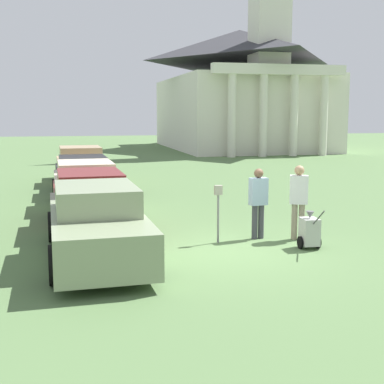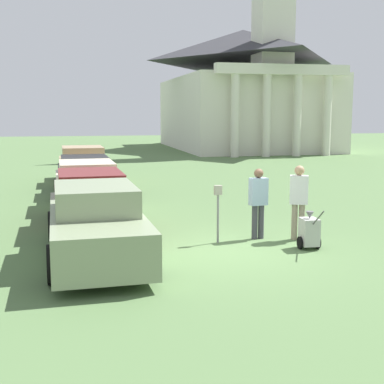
% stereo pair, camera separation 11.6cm
% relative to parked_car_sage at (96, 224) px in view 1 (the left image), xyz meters
% --- Properties ---
extents(ground_plane, '(120.00, 120.00, 0.00)m').
position_rel_parked_car_sage_xyz_m(ground_plane, '(2.88, -0.05, -0.72)').
color(ground_plane, '#517042').
extents(parked_car_sage, '(2.07, 5.35, 1.55)m').
position_rel_parked_car_sage_xyz_m(parked_car_sage, '(0.00, 0.00, 0.00)').
color(parked_car_sage, gray).
rests_on(parked_car_sage, ground_plane).
extents(parked_car_maroon, '(2.06, 5.34, 1.52)m').
position_rel_parked_car_sage_xyz_m(parked_car_maroon, '(0.00, 2.87, -0.01)').
color(parked_car_maroon, maroon).
rests_on(parked_car_maroon, ground_plane).
extents(parked_car_cream, '(2.15, 5.34, 1.48)m').
position_rel_parked_car_sage_xyz_m(parked_car_cream, '(0.00, 6.12, -0.02)').
color(parked_car_cream, beige).
rests_on(parked_car_cream, ground_plane).
extents(parked_car_black, '(2.13, 5.10, 1.43)m').
position_rel_parked_car_sage_xyz_m(parked_car_black, '(-0.00, 8.92, -0.05)').
color(parked_car_black, black).
rests_on(parked_car_black, ground_plane).
extents(parked_car_tan, '(2.16, 5.09, 1.58)m').
position_rel_parked_car_sage_xyz_m(parked_car_tan, '(0.00, 12.14, 0.00)').
color(parked_car_tan, tan).
rests_on(parked_car_tan, ground_plane).
extents(parking_meter, '(0.18, 0.09, 1.35)m').
position_rel_parked_car_sage_xyz_m(parking_meter, '(2.83, 0.66, 0.22)').
color(parking_meter, slate).
rests_on(parking_meter, ground_plane).
extents(person_worker, '(0.45, 0.27, 1.69)m').
position_rel_parked_car_sage_xyz_m(person_worker, '(3.87, 0.85, 0.24)').
color(person_worker, '#3F3F47').
rests_on(person_worker, ground_plane).
extents(person_supervisor, '(0.47, 0.36, 1.78)m').
position_rel_parked_car_sage_xyz_m(person_supervisor, '(4.77, 0.55, 0.29)').
color(person_supervisor, gray).
rests_on(person_supervisor, ground_plane).
extents(equipment_cart, '(0.49, 1.00, 1.00)m').
position_rel_parked_car_sage_xyz_m(equipment_cart, '(4.66, -0.32, -0.34)').
color(equipment_cart, '#B2B2AD').
rests_on(equipment_cart, ground_plane).
extents(church, '(11.46, 17.73, 24.14)m').
position_rel_parked_car_sage_xyz_m(church, '(13.71, 32.10, 4.63)').
color(church, silver).
rests_on(church, ground_plane).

